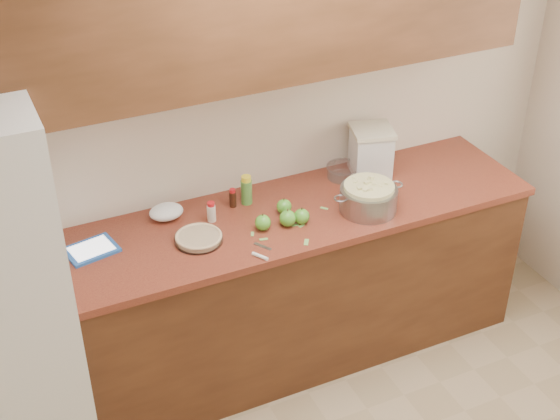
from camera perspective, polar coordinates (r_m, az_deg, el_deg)
name	(u,v)px	position (r m, az deg, el deg)	size (l,w,h in m)	color
room_shell	(471,339)	(2.65, 13.77, -9.17)	(3.60, 3.60, 3.60)	tan
counter_run	(281,287)	(4.14, 0.04, -5.63)	(2.64, 0.68, 0.92)	#593119
upper_cabinets	(266,1)	(3.56, -1.04, 15.02)	(2.60, 0.34, 0.70)	brown
pie	(199,238)	(3.69, -5.97, -2.05)	(0.23, 0.23, 0.04)	silver
colander	(368,198)	(3.90, 6.48, 0.89)	(0.39, 0.29, 0.14)	gray
flour_canister	(371,151)	(4.19, 6.66, 4.33)	(0.26, 0.26, 0.26)	silver
tablet	(91,250)	(3.71, -13.63, -2.84)	(0.26, 0.21, 0.02)	#2358AC
paring_knife	(260,255)	(3.58, -1.44, -3.29)	(0.11, 0.16, 0.02)	gray
lemon_bottle	(246,190)	(3.93, -2.47, 1.45)	(0.06, 0.06, 0.16)	#4C8C38
cinnamon_shaker	(211,212)	(3.81, -5.05, -0.15)	(0.04, 0.04, 0.10)	beige
vanilla_bottle	(233,198)	(3.92, -3.48, 0.87)	(0.04, 0.04, 0.10)	black
mixing_bowl	(343,171)	(4.18, 4.65, 2.88)	(0.19, 0.19, 0.07)	silver
paper_towel	(166,212)	(3.87, -8.32, -0.13)	(0.17, 0.14, 0.07)	white
apple_left	(263,223)	(3.74, -1.26, -0.93)	(0.08, 0.08, 0.09)	#4EA02C
apple_center	(284,207)	(3.86, 0.30, 0.25)	(0.08, 0.08, 0.09)	#4EA02C
apple_front	(288,218)	(3.77, 0.56, -0.60)	(0.08, 0.08, 0.09)	#4EA02C
apple_extra	(302,216)	(3.79, 1.60, -0.47)	(0.08, 0.08, 0.09)	#4EA02C
peel_a	(302,226)	(3.79, 1.60, -1.16)	(0.03, 0.01, 0.00)	#7EB357
peel_b	(252,234)	(3.73, -2.04, -1.76)	(0.04, 0.01, 0.00)	#7EB357
peel_c	(264,239)	(3.69, -1.21, -2.15)	(0.04, 0.02, 0.00)	#7EB357
peel_d	(295,225)	(3.79, 1.11, -1.11)	(0.04, 0.02, 0.00)	#7EB357
peel_e	(324,208)	(3.92, 3.25, 0.13)	(0.04, 0.02, 0.00)	#7EB357
peel_f	(306,242)	(3.67, 1.94, -2.37)	(0.05, 0.02, 0.00)	#7EB357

